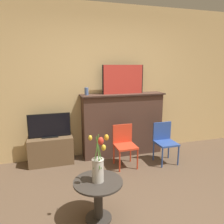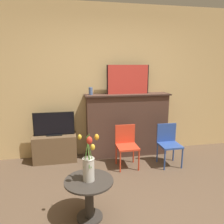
% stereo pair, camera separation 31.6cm
% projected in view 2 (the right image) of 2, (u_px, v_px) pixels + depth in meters
% --- Properties ---
extents(wall_back, '(8.00, 0.06, 2.70)m').
position_uv_depth(wall_back, '(107.00, 82.00, 3.99)').
color(wall_back, tan).
rests_on(wall_back, ground).
extents(fireplace_mantel, '(1.54, 0.35, 1.15)m').
position_uv_depth(fireplace_mantel, '(127.00, 124.00, 4.04)').
color(fireplace_mantel, '#4C3328').
rests_on(fireplace_mantel, ground).
extents(painting, '(0.77, 0.03, 0.51)m').
position_uv_depth(painting, '(128.00, 80.00, 3.87)').
color(painting, black).
rests_on(painting, fireplace_mantel).
extents(mantel_candle, '(0.07, 0.07, 0.13)m').
position_uv_depth(mantel_candle, '(91.00, 91.00, 3.78)').
color(mantel_candle, '#4C6699').
rests_on(mantel_candle, fireplace_mantel).
extents(tv_stand, '(0.73, 0.36, 0.47)m').
position_uv_depth(tv_stand, '(55.00, 148.00, 3.83)').
color(tv_stand, brown).
rests_on(tv_stand, ground).
extents(tv_monitor, '(0.69, 0.12, 0.40)m').
position_uv_depth(tv_monitor, '(54.00, 124.00, 3.74)').
color(tv_monitor, black).
rests_on(tv_monitor, tv_stand).
extents(chair_red, '(0.34, 0.34, 0.69)m').
position_uv_depth(chair_red, '(126.00, 143.00, 3.60)').
color(chair_red, red).
rests_on(chair_red, ground).
extents(chair_blue, '(0.34, 0.34, 0.69)m').
position_uv_depth(chair_blue, '(168.00, 142.00, 3.67)').
color(chair_blue, '#2D4C99').
rests_on(chair_blue, ground).
extents(side_table, '(0.53, 0.53, 0.46)m').
position_uv_depth(side_table, '(89.00, 193.00, 2.37)').
color(side_table, '#332D28').
rests_on(side_table, ground).
extents(vase_tulips, '(0.22, 0.21, 0.54)m').
position_uv_depth(vase_tulips, '(89.00, 165.00, 2.28)').
color(vase_tulips, beige).
rests_on(vase_tulips, side_table).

